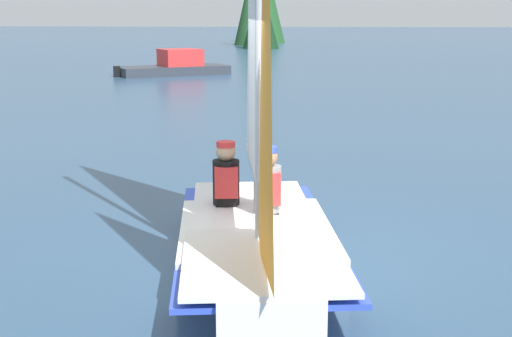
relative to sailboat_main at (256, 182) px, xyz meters
The scene contains 6 objects.
ground_plane 0.91m from the sailboat_main, behind, with size 260.00×260.00×0.00m, color #2D4C6B.
sailboat_main is the anchor object (origin of this frame).
sailor_helm 0.61m from the sailboat_main, ahead, with size 0.38×0.34×1.16m.
sailor_crew 0.94m from the sailboat_main, 27.32° to the left, with size 0.38×0.34×1.16m.
motorboat_distant 23.67m from the sailboat_main, 13.82° to the left, with size 3.97×4.88×1.07m.
treeline_shore 54.33m from the sailboat_main, ahead, with size 18.06×4.00×6.68m.
Camera 1 is at (-6.88, -0.66, 2.56)m, focal length 50.00 mm.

